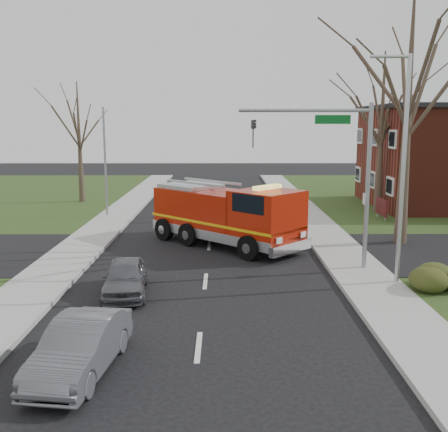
{
  "coord_description": "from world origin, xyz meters",
  "views": [
    {
      "loc": [
        0.65,
        -19.39,
        6.03
      ],
      "look_at": [
        0.73,
        3.16,
        2.0
      ],
      "focal_mm": 42.0,
      "sensor_mm": 36.0,
      "label": 1
    }
  ],
  "objects_px": {
    "parked_car_maroon": "(125,277)",
    "fire_engine": "(227,217)",
    "traffic_signal_mast": "(337,156)",
    "parked_car_gray": "(80,347)"
  },
  "relations": [
    {
      "from": "parked_car_gray",
      "to": "fire_engine",
      "type": "bearing_deg",
      "value": 81.56
    },
    {
      "from": "fire_engine",
      "to": "parked_car_gray",
      "type": "bearing_deg",
      "value": -151.1
    },
    {
      "from": "traffic_signal_mast",
      "to": "parked_car_maroon",
      "type": "relative_size",
      "value": 1.84
    },
    {
      "from": "fire_engine",
      "to": "parked_car_gray",
      "type": "relative_size",
      "value": 1.89
    },
    {
      "from": "parked_car_maroon",
      "to": "fire_engine",
      "type": "bearing_deg",
      "value": 57.19
    },
    {
      "from": "traffic_signal_mast",
      "to": "fire_engine",
      "type": "relative_size",
      "value": 0.89
    },
    {
      "from": "fire_engine",
      "to": "parked_car_maroon",
      "type": "relative_size",
      "value": 2.07
    },
    {
      "from": "fire_engine",
      "to": "parked_car_gray",
      "type": "distance_m",
      "value": 13.9
    },
    {
      "from": "parked_car_maroon",
      "to": "parked_car_gray",
      "type": "distance_m",
      "value": 5.95
    },
    {
      "from": "traffic_signal_mast",
      "to": "parked_car_gray",
      "type": "xyz_separation_m",
      "value": [
        -8.01,
        -8.93,
        -4.04
      ]
    }
  ]
}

